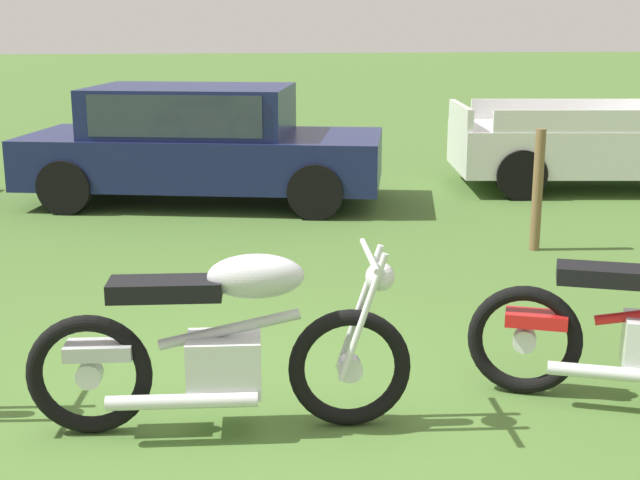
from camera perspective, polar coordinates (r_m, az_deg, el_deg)
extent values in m
plane|color=#476B2D|center=(5.09, -5.73, -11.65)|extent=(120.00, 120.00, 0.00)
torus|color=black|center=(4.90, 1.94, -8.28)|extent=(0.68, 0.13, 0.68)
torus|color=black|center=(4.97, -14.70, -8.43)|extent=(0.68, 0.13, 0.68)
cylinder|color=silver|center=(4.90, 1.94, -8.28)|extent=(0.15, 0.11, 0.14)
cylinder|color=silver|center=(4.97, -14.70, -8.43)|extent=(0.15, 0.11, 0.14)
cylinder|color=silver|center=(4.88, 2.56, -4.38)|extent=(0.26, 0.05, 0.72)
cylinder|color=silver|center=(4.71, 2.80, -5.06)|extent=(0.26, 0.05, 0.72)
cube|color=silver|center=(4.87, -6.22, -8.00)|extent=(0.42, 0.32, 0.32)
cylinder|color=#B7BABF|center=(4.79, -5.92, -5.78)|extent=(0.78, 0.10, 0.22)
ellipsoid|color=#B7BABF|center=(4.70, -4.18, -2.35)|extent=(0.53, 0.29, 0.24)
cube|color=black|center=(4.74, -9.98, -3.13)|extent=(0.61, 0.27, 0.10)
cube|color=#B7BABF|center=(4.91, -14.11, -6.92)|extent=(0.37, 0.20, 0.08)
cylinder|color=silver|center=(4.70, 3.21, -1.00)|extent=(0.07, 0.64, 0.03)
sphere|color=silver|center=(4.74, 3.91, -2.39)|extent=(0.17, 0.17, 0.16)
cylinder|color=silver|center=(4.79, -8.92, -10.28)|extent=(0.80, 0.12, 0.08)
torus|color=black|center=(5.44, 13.11, -6.33)|extent=(0.67, 0.32, 0.68)
cylinder|color=silver|center=(5.44, 13.11, -6.33)|extent=(0.17, 0.14, 0.14)
cube|color=black|center=(5.33, 18.30, -2.19)|extent=(0.65, 0.44, 0.10)
cube|color=red|center=(5.40, 13.83, -4.97)|extent=(0.40, 0.30, 0.08)
cylinder|color=silver|center=(5.36, 18.84, -8.21)|extent=(0.78, 0.36, 0.08)
cube|color=#161E4C|center=(11.05, -7.47, 5.29)|extent=(4.63, 2.72, 0.60)
cube|color=#161E4C|center=(11.01, -8.33, 8.27)|extent=(2.68, 2.13, 0.60)
cube|color=#2D3842|center=(11.01, -8.33, 8.38)|extent=(2.34, 2.09, 0.48)
cylinder|color=black|center=(11.70, 0.56, 4.74)|extent=(0.67, 0.35, 0.64)
cylinder|color=black|center=(10.01, -0.28, 3.17)|extent=(0.67, 0.35, 0.64)
cylinder|color=black|center=(12.30, -13.26, 4.83)|extent=(0.67, 0.35, 0.64)
cylinder|color=black|center=(10.70, -16.15, 3.33)|extent=(0.67, 0.35, 0.64)
cube|color=silver|center=(13.09, 15.54, 8.18)|extent=(2.63, 0.39, 0.28)
cube|color=silver|center=(11.56, 17.64, 7.34)|extent=(2.63, 0.39, 0.28)
cube|color=silver|center=(11.97, 9.10, 8.01)|extent=(0.27, 1.60, 0.28)
cylinder|color=black|center=(12.94, 11.34, 5.36)|extent=(0.66, 0.29, 0.64)
cylinder|color=black|center=(11.41, 12.87, 4.16)|extent=(0.66, 0.29, 0.64)
cylinder|color=brown|center=(8.83, 13.91, 3.14)|extent=(0.10, 0.10, 1.20)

